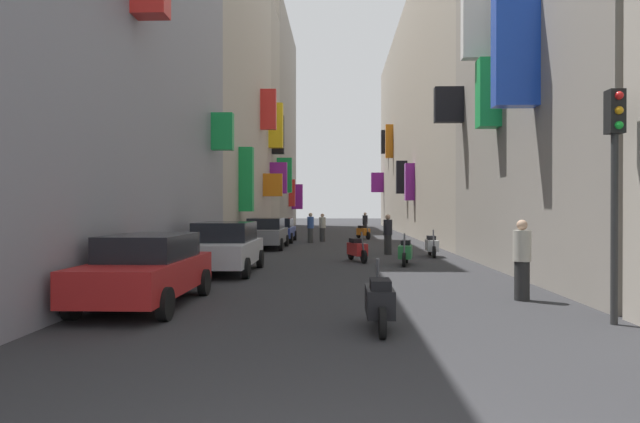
# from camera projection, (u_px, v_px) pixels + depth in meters

# --- Properties ---
(ground_plane) EXTENTS (140.00, 140.00, 0.00)m
(ground_plane) POSITION_uv_depth(u_px,v_px,m) (339.00, 240.00, 32.88)
(ground_plane) COLOR #2D2D30
(building_left_mid_a) EXTENTS (7.25, 16.62, 21.25)m
(building_left_mid_a) POSITION_uv_depth(u_px,v_px,m) (202.00, 61.00, 31.14)
(building_left_mid_a) COLOR #B2A899
(building_left_mid_a) RESTS_ON ground
(building_left_mid_b) EXTENTS (7.21, 5.76, 17.69)m
(building_left_mid_b) POSITION_uv_depth(u_px,v_px,m) (238.00, 122.00, 42.32)
(building_left_mid_b) COLOR #9E9384
(building_left_mid_b) RESTS_ON ground
(building_left_mid_c) EXTENTS (7.17, 17.87, 20.86)m
(building_left_mid_c) POSITION_uv_depth(u_px,v_px,m) (260.00, 125.00, 54.13)
(building_left_mid_c) COLOR gray
(building_left_mid_c) RESTS_ON ground
(building_right_mid_c) EXTENTS (7.37, 39.62, 17.50)m
(building_right_mid_c) POSITION_uv_depth(u_px,v_px,m) (439.00, 124.00, 42.75)
(building_right_mid_c) COLOR #9E9384
(building_right_mid_c) RESTS_ON ground
(parked_car_silver) EXTENTS (2.01, 4.16, 1.56)m
(parked_car_silver) POSITION_uv_depth(u_px,v_px,m) (225.00, 247.00, 16.53)
(parked_car_silver) COLOR #B7B7BC
(parked_car_silver) RESTS_ON ground
(parked_car_blue) EXTENTS (1.84, 4.33, 1.40)m
(parked_car_blue) POSITION_uv_depth(u_px,v_px,m) (279.00, 229.00, 31.58)
(parked_car_blue) COLOR navy
(parked_car_blue) RESTS_ON ground
(parked_car_red) EXTENTS (1.86, 4.18, 1.45)m
(parked_car_red) POSITION_uv_depth(u_px,v_px,m) (147.00, 268.00, 10.91)
(parked_car_red) COLOR #B21E1E
(parked_car_red) RESTS_ON ground
(parked_car_grey) EXTENTS (1.98, 4.30, 1.50)m
(parked_car_grey) POSITION_uv_depth(u_px,v_px,m) (266.00, 233.00, 26.37)
(parked_car_grey) COLOR slate
(parked_car_grey) RESTS_ON ground
(scooter_red) EXTENTS (0.77, 1.84, 1.13)m
(scooter_red) POSITION_uv_depth(u_px,v_px,m) (357.00, 249.00, 19.95)
(scooter_red) COLOR red
(scooter_red) RESTS_ON ground
(scooter_black) EXTENTS (0.45, 1.79, 1.13)m
(scooter_black) POSITION_uv_depth(u_px,v_px,m) (380.00, 301.00, 8.79)
(scooter_black) COLOR black
(scooter_black) RESTS_ON ground
(scooter_orange) EXTENTS (0.86, 1.89, 1.13)m
(scooter_orange) POSITION_uv_depth(u_px,v_px,m) (363.00, 232.00, 34.59)
(scooter_orange) COLOR orange
(scooter_orange) RESTS_ON ground
(scooter_white) EXTENTS (0.48, 1.78, 1.13)m
(scooter_white) POSITION_uv_depth(u_px,v_px,m) (432.00, 245.00, 21.91)
(scooter_white) COLOR silver
(scooter_white) RESTS_ON ground
(scooter_green) EXTENTS (0.64, 1.85, 1.13)m
(scooter_green) POSITION_uv_depth(u_px,v_px,m) (405.00, 252.00, 18.76)
(scooter_green) COLOR #287F3D
(scooter_green) RESTS_ON ground
(pedestrian_crossing) EXTENTS (0.46, 0.46, 1.67)m
(pedestrian_crossing) POSITION_uv_depth(u_px,v_px,m) (322.00, 228.00, 31.75)
(pedestrian_crossing) COLOR #333333
(pedestrian_crossing) RESTS_ON ground
(pedestrian_near_left) EXTENTS (0.41, 0.41, 1.75)m
(pedestrian_near_left) POSITION_uv_depth(u_px,v_px,m) (522.00, 260.00, 11.55)
(pedestrian_near_left) COLOR black
(pedestrian_near_left) RESTS_ON ground
(pedestrian_near_right) EXTENTS (0.53, 0.53, 1.68)m
(pedestrian_near_right) POSITION_uv_depth(u_px,v_px,m) (365.00, 224.00, 39.76)
(pedestrian_near_right) COLOR black
(pedestrian_near_right) RESTS_ON ground
(pedestrian_mid_street) EXTENTS (0.53, 0.53, 1.72)m
(pedestrian_mid_street) POSITION_uv_depth(u_px,v_px,m) (311.00, 228.00, 30.70)
(pedestrian_mid_street) COLOR #383838
(pedestrian_mid_street) RESTS_ON ground
(pedestrian_far_away) EXTENTS (0.53, 0.53, 1.73)m
(pedestrian_far_away) POSITION_uv_depth(u_px,v_px,m) (388.00, 234.00, 22.99)
(pedestrian_far_away) COLOR #292929
(pedestrian_far_away) RESTS_ON ground
(traffic_light_near_corner) EXTENTS (0.26, 0.34, 4.02)m
(traffic_light_near_corner) POSITION_uv_depth(u_px,v_px,m) (615.00, 164.00, 9.13)
(traffic_light_near_corner) COLOR #2D2D2D
(traffic_light_near_corner) RESTS_ON ground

